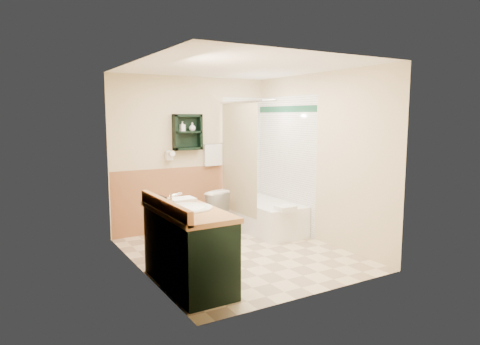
% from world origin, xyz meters
% --- Properties ---
extents(floor, '(3.00, 3.00, 0.00)m').
position_xyz_m(floor, '(0.00, 0.00, 0.00)').
color(floor, beige).
rests_on(floor, ground).
extents(back_wall, '(2.60, 0.04, 2.40)m').
position_xyz_m(back_wall, '(0.00, 1.52, 1.20)').
color(back_wall, beige).
rests_on(back_wall, ground).
extents(left_wall, '(0.04, 3.00, 2.40)m').
position_xyz_m(left_wall, '(-1.32, 0.00, 1.20)').
color(left_wall, beige).
rests_on(left_wall, ground).
extents(right_wall, '(0.04, 3.00, 2.40)m').
position_xyz_m(right_wall, '(1.32, 0.00, 1.20)').
color(right_wall, beige).
rests_on(right_wall, ground).
extents(ceiling, '(2.60, 3.00, 0.04)m').
position_xyz_m(ceiling, '(0.00, 0.00, 2.42)').
color(ceiling, white).
rests_on(ceiling, back_wall).
extents(wainscot_left, '(2.98, 2.98, 1.00)m').
position_xyz_m(wainscot_left, '(-1.29, 0.00, 0.50)').
color(wainscot_left, '#B27348').
rests_on(wainscot_left, left_wall).
extents(wainscot_back, '(2.58, 2.58, 1.00)m').
position_xyz_m(wainscot_back, '(0.00, 1.49, 0.50)').
color(wainscot_back, '#B27348').
rests_on(wainscot_back, back_wall).
extents(mirror_frame, '(1.30, 1.30, 1.00)m').
position_xyz_m(mirror_frame, '(-1.27, -0.55, 1.50)').
color(mirror_frame, brown).
rests_on(mirror_frame, left_wall).
extents(mirror_glass, '(1.20, 1.20, 0.90)m').
position_xyz_m(mirror_glass, '(-1.27, -0.55, 1.50)').
color(mirror_glass, white).
rests_on(mirror_glass, left_wall).
extents(tile_right, '(1.50, 1.50, 2.10)m').
position_xyz_m(tile_right, '(1.28, 0.75, 1.05)').
color(tile_right, white).
rests_on(tile_right, right_wall).
extents(tile_back, '(0.95, 0.95, 2.10)m').
position_xyz_m(tile_back, '(1.03, 1.48, 1.05)').
color(tile_back, white).
rests_on(tile_back, back_wall).
extents(tile_accent, '(1.50, 1.50, 0.10)m').
position_xyz_m(tile_accent, '(1.27, 0.75, 1.90)').
color(tile_accent, '#154A32').
rests_on(tile_accent, right_wall).
extents(wall_shelf, '(0.45, 0.15, 0.55)m').
position_xyz_m(wall_shelf, '(-0.10, 1.41, 1.55)').
color(wall_shelf, black).
rests_on(wall_shelf, back_wall).
extents(hair_dryer, '(0.10, 0.24, 0.18)m').
position_xyz_m(hair_dryer, '(-0.40, 1.43, 1.20)').
color(hair_dryer, white).
rests_on(hair_dryer, back_wall).
extents(towel_bar, '(0.40, 0.06, 0.40)m').
position_xyz_m(towel_bar, '(0.35, 1.45, 1.35)').
color(towel_bar, silver).
rests_on(towel_bar, back_wall).
extents(curtain_rod, '(0.03, 1.60, 0.03)m').
position_xyz_m(curtain_rod, '(0.53, 0.75, 2.00)').
color(curtain_rod, silver).
rests_on(curtain_rod, back_wall).
extents(shower_curtain, '(1.05, 1.05, 1.70)m').
position_xyz_m(shower_curtain, '(0.53, 0.92, 1.15)').
color(shower_curtain, beige).
rests_on(shower_curtain, curtain_rod).
extents(vanity, '(0.59, 1.31, 0.83)m').
position_xyz_m(vanity, '(-0.99, -0.63, 0.42)').
color(vanity, black).
rests_on(vanity, ground).
extents(bathtub, '(0.69, 1.50, 0.46)m').
position_xyz_m(bathtub, '(0.93, 0.85, 0.23)').
color(bathtub, white).
rests_on(bathtub, ground).
extents(toilet, '(0.60, 0.80, 0.69)m').
position_xyz_m(toilet, '(0.02, 1.07, 0.35)').
color(toilet, white).
rests_on(toilet, ground).
extents(counter_towel, '(0.28, 0.22, 0.04)m').
position_xyz_m(counter_towel, '(-0.89, -0.24, 0.85)').
color(counter_towel, silver).
rests_on(counter_towel, vanity).
extents(vanity_book, '(0.17, 0.03, 0.22)m').
position_xyz_m(vanity_book, '(-1.16, 0.07, 0.94)').
color(vanity_book, black).
rests_on(vanity_book, vanity).
extents(tub_towel, '(0.26, 0.22, 0.07)m').
position_xyz_m(tub_towel, '(0.82, 0.11, 0.50)').
color(tub_towel, silver).
rests_on(tub_towel, bathtub).
extents(soap_bottle_a, '(0.09, 0.16, 0.07)m').
position_xyz_m(soap_bottle_a, '(-0.19, 1.40, 1.60)').
color(soap_bottle_a, white).
rests_on(soap_bottle_a, wall_shelf).
extents(soap_bottle_b, '(0.12, 0.15, 0.10)m').
position_xyz_m(soap_bottle_b, '(-0.02, 1.40, 1.62)').
color(soap_bottle_b, white).
rests_on(soap_bottle_b, wall_shelf).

